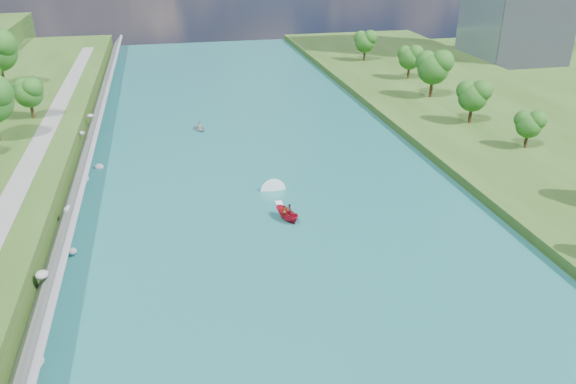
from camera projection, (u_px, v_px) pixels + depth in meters
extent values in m
plane|color=#2D5119|center=(311.00, 288.00, 57.97)|extent=(260.00, 260.00, 0.00)
cube|color=#1A6066|center=(273.00, 204.00, 75.59)|extent=(55.00, 240.00, 0.10)
cube|color=slate|center=(69.00, 211.00, 69.74)|extent=(3.54, 236.00, 4.05)
ellipsoid|color=gray|center=(35.00, 362.00, 46.64)|extent=(1.45, 1.59, 0.90)
ellipsoid|color=gray|center=(42.00, 275.00, 56.03)|extent=(1.32, 1.37, 0.78)
ellipsoid|color=gray|center=(72.00, 251.00, 63.12)|extent=(0.94, 1.02, 0.75)
ellipsoid|color=gray|center=(70.00, 210.00, 69.56)|extent=(1.58, 1.57, 1.16)
ellipsoid|color=gray|center=(82.00, 179.00, 79.54)|extent=(1.82, 2.13, 1.04)
ellipsoid|color=gray|center=(99.00, 167.00, 86.81)|extent=(1.48, 1.46, 1.17)
ellipsoid|color=gray|center=(82.00, 133.00, 93.55)|extent=(0.93, 0.92, 0.63)
ellipsoid|color=gray|center=(90.00, 116.00, 101.84)|extent=(1.18, 0.96, 0.67)
cube|color=gray|center=(9.00, 204.00, 67.69)|extent=(3.00, 200.00, 0.10)
ellipsoid|color=#1D4D14|center=(29.00, 95.00, 96.47)|extent=(5.05, 5.05, 8.42)
ellipsoid|color=#1D4D14|center=(529.00, 126.00, 89.15)|extent=(4.40, 4.40, 7.33)
ellipsoid|color=#1D4D14|center=(473.00, 98.00, 100.27)|extent=(5.58, 5.58, 9.30)
ellipsoid|color=#1D4D14|center=(433.00, 70.00, 115.28)|extent=(6.91, 6.91, 11.52)
ellipsoid|color=#1D4D14|center=(410.00, 59.00, 130.16)|extent=(5.50, 5.50, 9.17)
ellipsoid|color=#1D4D14|center=(365.00, 43.00, 147.87)|extent=(5.61, 5.61, 9.35)
imported|color=#B60E25|center=(287.00, 214.00, 71.03)|extent=(3.01, 4.35, 1.57)
imported|color=#66605B|center=(284.00, 212.00, 70.39)|extent=(0.69, 0.48, 1.83)
imported|color=#66605B|center=(290.00, 210.00, 71.44)|extent=(0.92, 0.91, 1.50)
cube|color=white|center=(282.00, 209.00, 74.00)|extent=(0.90, 5.00, 0.06)
imported|color=gray|center=(200.00, 128.00, 102.79)|extent=(3.19, 3.79, 0.67)
imported|color=#66605B|center=(199.00, 125.00, 102.54)|extent=(0.72, 0.53, 1.35)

